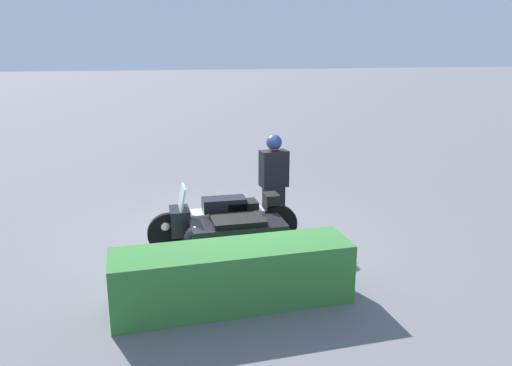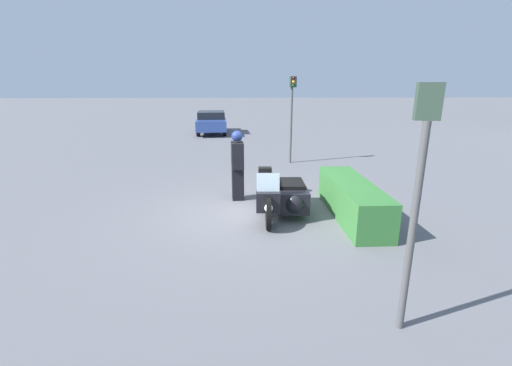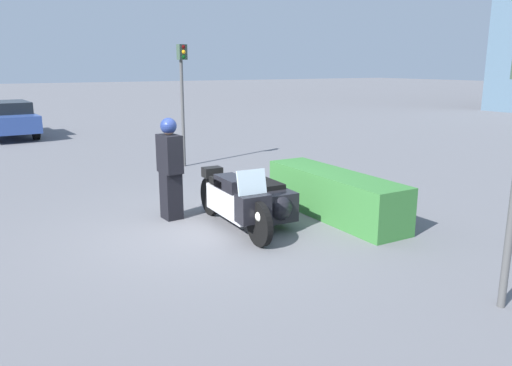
% 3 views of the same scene
% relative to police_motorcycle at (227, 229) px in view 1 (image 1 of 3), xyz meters
% --- Properties ---
extents(ground_plane, '(160.00, 160.00, 0.00)m').
position_rel_police_motorcycle_xyz_m(ground_plane, '(-0.23, -0.70, -0.48)').
color(ground_plane, slate).
extents(police_motorcycle, '(2.65, 1.26, 1.18)m').
position_rel_police_motorcycle_xyz_m(police_motorcycle, '(0.00, 0.00, 0.00)').
color(police_motorcycle, black).
rests_on(police_motorcycle, ground).
extents(officer_rider, '(0.53, 0.35, 1.87)m').
position_rel_police_motorcycle_xyz_m(officer_rider, '(-1.14, -1.04, 0.51)').
color(officer_rider, black).
rests_on(officer_rider, ground).
extents(hedge_bush_curbside, '(3.24, 0.83, 0.83)m').
position_rel_police_motorcycle_xyz_m(hedge_bush_curbside, '(0.26, 1.64, -0.06)').
color(hedge_bush_curbside, '#337033').
rests_on(hedge_bush_curbside, ground).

